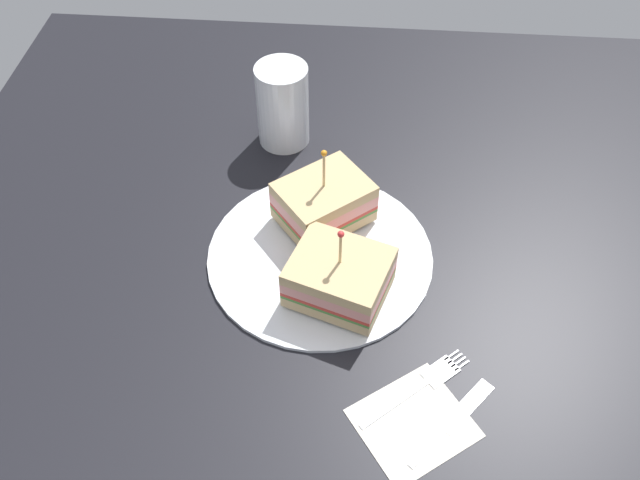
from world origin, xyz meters
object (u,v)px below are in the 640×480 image
object	(u,v)px
sandwich_half_front	(339,277)
napkin	(413,423)
drink_glass	(283,110)
knife	(455,418)
fork	(427,381)
plate	(320,254)
sandwich_half_back	(326,202)

from	to	relation	value
sandwich_half_front	napkin	world-z (taller)	sandwich_half_front
sandwich_half_front	drink_glass	distance (cm)	27.24
sandwich_half_front	drink_glass	bearing A→B (deg)	109.22
knife	napkin	bearing A→B (deg)	-169.43
napkin	fork	size ratio (longest dim) A/B	0.93
sandwich_half_front	plate	bearing A→B (deg)	114.54
sandwich_half_back	napkin	size ratio (longest dim) A/B	1.25
sandwich_half_back	fork	distance (cm)	23.82
sandwich_half_front	sandwich_half_back	world-z (taller)	sandwich_half_back
sandwich_half_back	knife	bearing A→B (deg)	-59.66
plate	knife	world-z (taller)	plate
sandwich_half_front	drink_glass	xyz separation A→B (cm)	(-8.96, 25.68, 1.44)
drink_glass	napkin	world-z (taller)	drink_glass
sandwich_half_front	fork	distance (cm)	13.87
drink_glass	fork	xyz separation A→B (cm)	(18.25, -35.45, -4.70)
sandwich_half_front	sandwich_half_back	distance (cm)	11.01
sandwich_half_back	drink_glass	distance (cm)	16.39
drink_glass	knife	world-z (taller)	drink_glass
sandwich_half_back	drink_glass	bearing A→B (deg)	114.15
drink_glass	knife	bearing A→B (deg)	-61.93
fork	knife	distance (cm)	4.56
fork	napkin	bearing A→B (deg)	-106.52
sandwich_half_front	napkin	distance (cm)	16.65
napkin	fork	xyz separation A→B (cm)	(1.32, 4.46, 0.10)
plate	sandwich_half_back	distance (cm)	6.17
plate	drink_glass	distance (cm)	21.71
plate	sandwich_half_front	xyz separation A→B (cm)	(2.48, -5.43, 2.99)
sandwich_half_front	fork	size ratio (longest dim) A/B	1.11
sandwich_half_back	sandwich_half_front	bearing A→B (deg)	-78.10
plate	sandwich_half_front	world-z (taller)	sandwich_half_front
napkin	knife	size ratio (longest dim) A/B	1.03
drink_glass	knife	size ratio (longest dim) A/B	1.14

